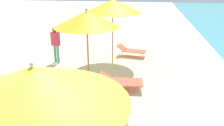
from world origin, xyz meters
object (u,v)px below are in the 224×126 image
(lounger_second_shoreside, at_px, (121,81))
(person_walking_near, at_px, (56,41))
(lounger_second_inland, at_px, (102,119))
(umbrella_second, at_px, (87,19))
(umbrella_nearest, at_px, (34,85))
(umbrella_farthest, at_px, (113,6))
(lounger_farthest_shoreside, at_px, (131,50))

(lounger_second_shoreside, height_order, person_walking_near, person_walking_near)
(lounger_second_inland, bearing_deg, umbrella_second, 103.89)
(umbrella_nearest, height_order, lounger_second_inland, umbrella_nearest)
(umbrella_farthest, bearing_deg, lounger_second_inland, -83.82)
(lounger_second_shoreside, relative_size, lounger_farthest_shoreside, 1.05)
(umbrella_second, distance_m, person_walking_near, 4.50)
(umbrella_second, xyz_separation_m, lounger_farthest_shoreside, (0.84, 4.91, -2.26))
(umbrella_nearest, height_order, lounger_second_shoreside, umbrella_nearest)
(lounger_second_shoreside, xyz_separation_m, person_walking_near, (-3.25, 2.30, 0.69))
(umbrella_second, distance_m, lounger_second_inland, 2.66)
(umbrella_second, bearing_deg, lounger_second_inland, -62.60)
(lounger_second_shoreside, bearing_deg, umbrella_farthest, 99.06)
(lounger_second_inland, height_order, lounger_farthest_shoreside, lounger_second_inland)
(umbrella_nearest, height_order, umbrella_second, umbrella_second)
(umbrella_nearest, height_order, umbrella_farthest, umbrella_farthest)
(umbrella_second, bearing_deg, umbrella_farthest, 88.51)
(lounger_second_inland, relative_size, person_walking_near, 0.79)
(person_walking_near, bearing_deg, umbrella_farthest, -64.56)
(umbrella_nearest, relative_size, lounger_farthest_shoreside, 1.76)
(lounger_second_inland, bearing_deg, umbrella_farthest, 82.67)
(umbrella_nearest, bearing_deg, lounger_second_shoreside, 83.35)
(umbrella_farthest, bearing_deg, lounger_farthest_shoreside, 56.46)
(umbrella_second, bearing_deg, lounger_second_shoreside, 54.26)
(lounger_second_shoreside, xyz_separation_m, umbrella_farthest, (-0.71, 2.66, 2.24))
(lounger_farthest_shoreside, height_order, person_walking_near, person_walking_near)
(umbrella_second, distance_m, lounger_farthest_shoreside, 5.46)
(lounger_farthest_shoreside, distance_m, person_walking_near, 3.67)
(lounger_second_inland, xyz_separation_m, person_walking_near, (-3.09, 4.66, 0.68))
(umbrella_second, distance_m, lounger_second_shoreside, 2.66)
(umbrella_second, height_order, umbrella_farthest, umbrella_farthest)
(lounger_second_inland, xyz_separation_m, umbrella_farthest, (-0.54, 5.02, 2.24))
(umbrella_second, distance_m, umbrella_farthest, 3.78)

